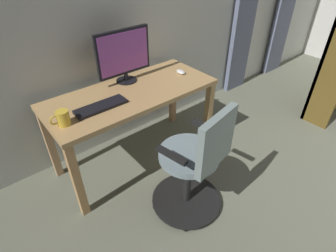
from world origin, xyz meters
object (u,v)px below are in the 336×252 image
object	(u,v)px
computer_monitor	(124,54)
computer_keyboard	(101,107)
office_chair	(195,166)
mug_tea	(63,118)
computer_mouse	(181,72)
desk	(133,102)

from	to	relation	value
computer_monitor	computer_keyboard	distance (m)	0.53
office_chair	mug_tea	distance (m)	0.98
computer_monitor	computer_mouse	xyz separation A→B (m)	(-0.48, 0.20, -0.23)
office_chair	computer_mouse	world-z (taller)	office_chair
computer_keyboard	mug_tea	size ratio (longest dim) A/B	2.96
desk	computer_keyboard	world-z (taller)	computer_keyboard
computer_keyboard	computer_monitor	bearing A→B (deg)	-145.86
mug_tea	desk	bearing A→B (deg)	-170.36
computer_mouse	mug_tea	size ratio (longest dim) A/B	0.74
desk	office_chair	world-z (taller)	office_chair
desk	office_chair	xyz separation A→B (m)	(-0.01, 0.78, -0.19)
computer_keyboard	computer_mouse	size ratio (longest dim) A/B	4.01
computer_keyboard	office_chair	bearing A→B (deg)	115.20
computer_monitor	mug_tea	world-z (taller)	computer_monitor
office_chair	computer_monitor	size ratio (longest dim) A/B	1.91
desk	computer_keyboard	xyz separation A→B (m)	(0.32, 0.07, 0.11)
desk	computer_mouse	size ratio (longest dim) A/B	14.55
office_chair	mug_tea	bearing A→B (deg)	122.77
desk	computer_monitor	bearing A→B (deg)	-110.03
office_chair	desk	bearing A→B (deg)	80.02
computer_keyboard	computer_mouse	world-z (taller)	computer_mouse
computer_mouse	office_chair	bearing A→B (deg)	55.04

